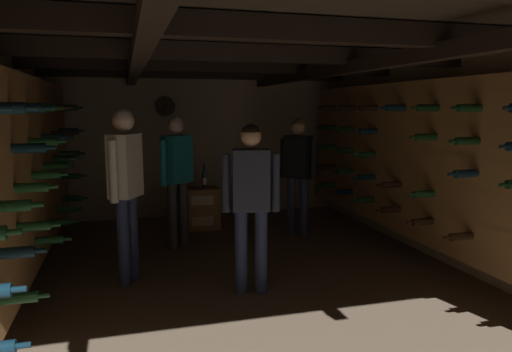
% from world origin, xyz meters
% --- Properties ---
extents(ground_plane, '(8.40, 8.40, 0.00)m').
position_xyz_m(ground_plane, '(0.00, 0.00, 0.00)').
color(ground_plane, '#7A6651').
extents(room_shell, '(4.72, 6.52, 2.41)m').
position_xyz_m(room_shell, '(0.00, 0.27, 1.42)').
color(room_shell, tan).
rests_on(room_shell, ground_plane).
extents(wine_crate_stack, '(0.52, 0.35, 0.60)m').
position_xyz_m(wine_crate_stack, '(-0.13, 2.27, 0.30)').
color(wine_crate_stack, olive).
rests_on(wine_crate_stack, ground_plane).
extents(display_bottle, '(0.08, 0.08, 0.35)m').
position_xyz_m(display_bottle, '(-0.07, 2.29, 0.74)').
color(display_bottle, '#0F2838').
rests_on(display_bottle, wine_crate_stack).
extents(person_host_center, '(0.53, 0.28, 1.60)m').
position_xyz_m(person_host_center, '(-0.05, -0.24, 0.96)').
color(person_host_center, '#232D4C').
rests_on(person_host_center, ground_plane).
extents(person_guest_rear_center, '(0.44, 0.44, 1.65)m').
position_xyz_m(person_guest_rear_center, '(-0.55, 1.44, 1.00)').
color(person_guest_rear_center, '#2D2D33').
rests_on(person_guest_rear_center, ground_plane).
extents(person_guest_mid_left, '(0.35, 0.49, 1.75)m').
position_xyz_m(person_guest_mid_left, '(-1.17, 0.37, 1.07)').
color(person_guest_mid_left, '#232D4C').
rests_on(person_guest_mid_left, ground_plane).
extents(person_guest_far_right, '(0.44, 0.43, 1.61)m').
position_xyz_m(person_guest_far_right, '(1.10, 1.57, 0.97)').
color(person_guest_far_right, '#232D4C').
rests_on(person_guest_far_right, ground_plane).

